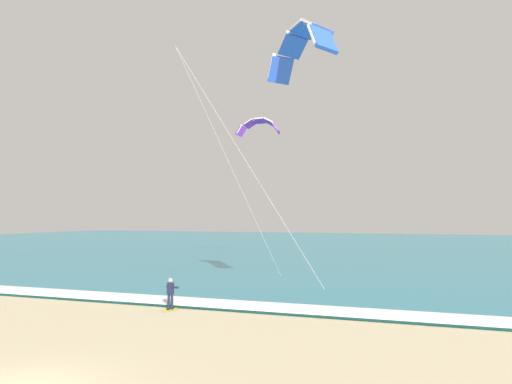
{
  "coord_description": "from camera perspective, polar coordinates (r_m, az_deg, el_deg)",
  "views": [
    {
      "loc": [
        12.02,
        -12.19,
        5.02
      ],
      "look_at": [
        0.39,
        17.71,
        6.42
      ],
      "focal_mm": 37.83,
      "sensor_mm": 36.0,
      "label": 1
    }
  ],
  "objects": [
    {
      "name": "kitesurfer",
      "position": [
        29.45,
        -9.02,
        -10.43
      ],
      "size": [
        0.55,
        0.54,
        1.69
      ],
      "color": "#191E38",
      "rests_on": "ground"
    },
    {
      "name": "surf_foam",
      "position": [
        29.85,
        -2.84,
        -11.75
      ],
      "size": [
        200.0,
        2.63,
        0.04
      ],
      "primitive_type": "cube",
      "color": "white",
      "rests_on": "sea"
    },
    {
      "name": "sea",
      "position": [
        86.88,
        13.34,
        -5.68
      ],
      "size": [
        200.0,
        120.0,
        0.2
      ],
      "primitive_type": "cube",
      "color": "teal",
      "rests_on": "ground"
    },
    {
      "name": "surfboard",
      "position": [
        29.58,
        -9.05,
        -12.19
      ],
      "size": [
        0.52,
        1.42,
        0.09
      ],
      "color": "yellow",
      "rests_on": "ground"
    },
    {
      "name": "kite_primary",
      "position": [
        32.86,
        4.85,
        15.4
      ],
      "size": [
        8.66,
        7.62,
        15.06
      ],
      "color": "blue"
    },
    {
      "name": "kite_distant",
      "position": [
        58.33,
        0.31,
        7.09
      ],
      "size": [
        5.28,
        1.68,
        1.91
      ],
      "color": "purple"
    }
  ]
}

